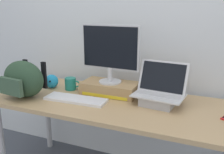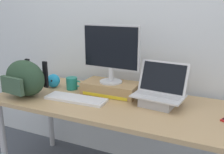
{
  "view_description": "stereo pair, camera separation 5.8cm",
  "coord_description": "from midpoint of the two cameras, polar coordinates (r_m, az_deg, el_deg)",
  "views": [
    {
      "loc": [
        0.67,
        -1.58,
        1.39
      ],
      "look_at": [
        0.0,
        0.0,
        0.9
      ],
      "focal_mm": 40.63,
      "sensor_mm": 36.0,
      "label": 1
    },
    {
      "loc": [
        0.72,
        -1.56,
        1.39
      ],
      "look_at": [
        0.0,
        0.0,
        0.9
      ],
      "focal_mm": 40.63,
      "sensor_mm": 36.0,
      "label": 2
    }
  ],
  "objects": [
    {
      "name": "back_wall",
      "position": [
        2.15,
        4.07,
        13.41
      ],
      "size": [
        7.0,
        0.1,
        2.6
      ],
      "primitive_type": "cube",
      "color": "silver",
      "rests_on": "ground"
    },
    {
      "name": "desk",
      "position": [
        1.87,
        -0.9,
        -7.44
      ],
      "size": [
        1.75,
        0.71,
        0.72
      ],
      "color": "tan",
      "rests_on": "ground"
    },
    {
      "name": "toner_box_yellow",
      "position": [
        1.98,
        -1.27,
        -2.48
      ],
      "size": [
        0.43,
        0.23,
        0.09
      ],
      "color": "#A88456",
      "rests_on": "desk"
    },
    {
      "name": "desktop_monitor",
      "position": [
        1.91,
        -1.34,
        5.73
      ],
      "size": [
        0.46,
        0.17,
        0.44
      ],
      "rotation": [
        0.0,
        0.0,
        -0.05
      ],
      "color": "silver",
      "rests_on": "toner_box_yellow"
    },
    {
      "name": "open_laptop",
      "position": [
        1.79,
        9.63,
        -4.16
      ],
      "size": [
        0.36,
        0.27,
        0.29
      ],
      "rotation": [
        0.0,
        0.0,
        -0.1
      ],
      "color": "#ADADB2",
      "rests_on": "desk"
    },
    {
      "name": "external_keyboard",
      "position": [
        1.87,
        -9.06,
        -4.95
      ],
      "size": [
        0.46,
        0.16,
        0.02
      ],
      "rotation": [
        0.0,
        0.0,
        0.04
      ],
      "color": "white",
      "rests_on": "desk"
    },
    {
      "name": "messenger_backpack",
      "position": [
        2.01,
        -20.13,
        -0.45
      ],
      "size": [
        0.37,
        0.28,
        0.28
      ],
      "rotation": [
        0.0,
        0.0,
        -0.11
      ],
      "color": "#28422D",
      "rests_on": "desk"
    },
    {
      "name": "coffee_mug",
      "position": [
        2.1,
        -10.05,
        -1.5
      ],
      "size": [
        0.13,
        0.09,
        0.1
      ],
      "color": "#1E7F70",
      "rests_on": "desk"
    },
    {
      "name": "plush_toy",
      "position": [
        2.19,
        -14.19,
        -0.93
      ],
      "size": [
        0.11,
        0.11,
        0.11
      ],
      "color": "#2393CC",
      "rests_on": "desk"
    }
  ]
}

